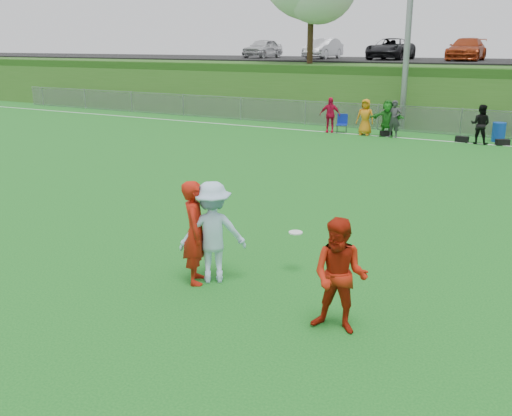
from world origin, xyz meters
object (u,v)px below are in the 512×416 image
Objects in this scene: player_red_center at (340,276)px; frisbee at (296,232)px; player_red_left at (195,232)px; player_blue at (213,232)px; recycling_bin at (499,132)px.

player_red_center is 6.75× the size of frisbee.
player_red_left is at bearing 165.86° from player_red_center.
frisbee is (-1.55, 1.79, -0.10)m from player_red_center.
player_blue is at bearing 161.04° from player_red_center.
recycling_bin is at bearing 85.01° from frisbee.
player_blue is (0.24, 0.20, -0.02)m from player_red_left.
player_red_left is 19.44m from recycling_bin.
player_blue is at bearing -98.11° from recycling_bin.
player_blue is at bearing -83.01° from player_red_left.
player_blue is 7.10× the size of frisbee.
player_blue is at bearing -136.44° from frisbee.
player_red_center is 19.72m from recycling_bin.
player_red_left is 7.22× the size of frisbee.
frisbee is 18.00m from recycling_bin.
frisbee is 0.31× the size of recycling_bin.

